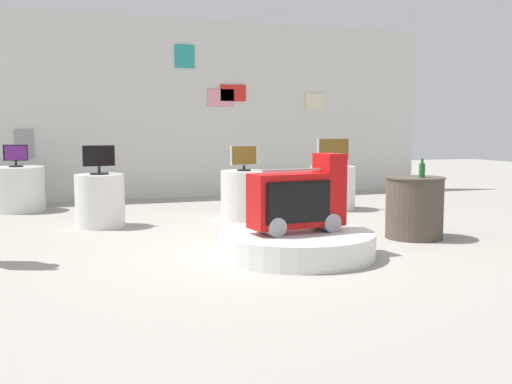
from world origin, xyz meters
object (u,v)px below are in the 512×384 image
at_px(main_display_pedestal, 297,244).
at_px(novelty_firetruck_tv, 299,201).
at_px(display_pedestal_far_right, 100,201).
at_px(side_table_round, 414,207).
at_px(tv_on_center_rear, 244,157).
at_px(tv_on_right_rear, 333,151).
at_px(bottle_on_side_table, 422,170).
at_px(display_pedestal_right_rear, 333,188).
at_px(tv_on_far_right, 99,159).
at_px(display_pedestal_center_rear, 244,195).
at_px(display_pedestal_left_rear, 17,189).
at_px(tv_on_left_rear, 16,155).

bearing_deg(main_display_pedestal, novelty_firetruck_tv, -12.53).
distance_m(display_pedestal_far_right, side_table_round, 4.02).
height_order(tv_on_center_rear, tv_on_right_rear, tv_on_right_rear).
height_order(tv_on_right_rear, bottle_on_side_table, tv_on_right_rear).
relative_size(tv_on_right_rear, display_pedestal_far_right, 0.77).
bearing_deg(display_pedestal_far_right, display_pedestal_right_rear, 8.14).
bearing_deg(tv_on_far_right, novelty_firetruck_tv, -55.65).
bearing_deg(display_pedestal_right_rear, novelty_firetruck_tv, -121.92).
height_order(display_pedestal_center_rear, display_pedestal_far_right, same).
bearing_deg(display_pedestal_far_right, tv_on_center_rear, 0.03).
xyz_separation_m(display_pedestal_left_rear, tv_on_far_right, (1.10, -1.99, 0.55)).
bearing_deg(display_pedestal_left_rear, bottle_on_side_table, -42.27).
xyz_separation_m(display_pedestal_center_rear, bottle_on_side_table, (1.46, -2.18, 0.47)).
relative_size(display_pedestal_center_rear, display_pedestal_right_rear, 0.97).
bearing_deg(tv_on_left_rear, display_pedestal_center_rear, -32.45).
distance_m(main_display_pedestal, tv_on_far_right, 3.18).
relative_size(novelty_firetruck_tv, bottle_on_side_table, 4.61).
bearing_deg(display_pedestal_left_rear, display_pedestal_far_right, -60.92).
relative_size(tv_on_far_right, side_table_round, 0.57).
bearing_deg(tv_on_center_rear, display_pedestal_center_rear, 80.02).
distance_m(main_display_pedestal, tv_on_left_rear, 5.40).
xyz_separation_m(display_pedestal_left_rear, bottle_on_side_table, (4.57, -4.16, 0.47)).
bearing_deg(tv_on_right_rear, novelty_firetruck_tv, -121.96).
height_order(tv_on_right_rear, tv_on_far_right, tv_on_right_rear).
xyz_separation_m(tv_on_center_rear, display_pedestal_far_right, (-2.00, -0.00, -0.54)).
bearing_deg(display_pedestal_center_rear, tv_on_far_right, -179.74).
xyz_separation_m(tv_on_center_rear, display_pedestal_right_rear, (1.67, 0.52, -0.54)).
relative_size(tv_on_left_rear, display_pedestal_center_rear, 0.53).
distance_m(main_display_pedestal, bottle_on_side_table, 1.91).
distance_m(tv_on_left_rear, tv_on_center_rear, 3.68).
distance_m(novelty_firetruck_tv, tv_on_left_rear, 5.37).
xyz_separation_m(main_display_pedestal, novelty_firetruck_tv, (0.02, -0.00, 0.45)).
height_order(tv_on_far_right, bottle_on_side_table, tv_on_far_right).
distance_m(novelty_firetruck_tv, display_pedestal_left_rear, 5.37).
relative_size(novelty_firetruck_tv, tv_on_left_rear, 2.77).
distance_m(main_display_pedestal, tv_on_right_rear, 3.73).
distance_m(main_display_pedestal, display_pedestal_right_rear, 3.65).
distance_m(tv_on_far_right, side_table_round, 4.05).
bearing_deg(tv_on_right_rear, tv_on_left_rear, 163.00).
distance_m(tv_on_left_rear, display_pedestal_far_right, 2.33).
bearing_deg(side_table_round, display_pedestal_right_rear, 84.94).
bearing_deg(tv_on_far_right, display_pedestal_left_rear, 119.02).
bearing_deg(display_pedestal_left_rear, side_table_round, -41.80).
xyz_separation_m(display_pedestal_left_rear, display_pedestal_far_right, (1.10, -1.98, 0.00)).
distance_m(display_pedestal_center_rear, tv_on_far_right, 2.08).
xyz_separation_m(main_display_pedestal, tv_on_left_rear, (-2.83, 4.54, 0.75)).
distance_m(tv_on_center_rear, tv_on_right_rear, 1.75).
height_order(novelty_firetruck_tv, side_table_round, novelty_firetruck_tv).
distance_m(tv_on_center_rear, display_pedestal_right_rear, 1.83).
bearing_deg(tv_on_right_rear, display_pedestal_left_rear, 162.96).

